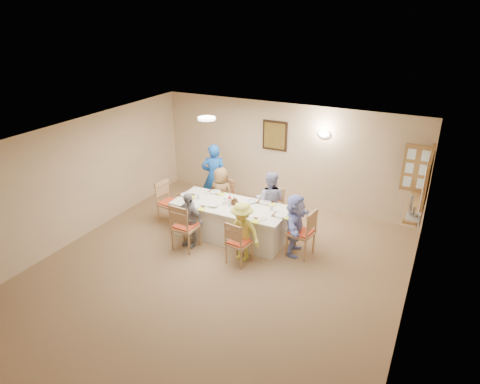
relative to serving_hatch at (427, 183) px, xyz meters
The scene contains 49 objects.
ground 4.28m from the serving_hatch, 143.22° to the right, with size 7.00×7.00×0.00m, color #8E6A48.
room_walls 4.01m from the serving_hatch, 143.22° to the right, with size 7.00×7.00×7.00m.
wall_picture 3.67m from the serving_hatch, 163.15° to the left, with size 0.62×0.05×0.72m.
wall_sconce 2.56m from the serving_hatch, 155.76° to the left, with size 0.26×0.09×0.18m, color white.
ceiling_light 4.41m from the serving_hatch, 167.93° to the right, with size 0.36×0.36×0.05m, color white.
serving_hatch is the anchor object (origin of this frame).
hatch_sill 0.54m from the serving_hatch, behind, with size 0.30×1.50×0.05m, color olive.
shutter_door 0.80m from the serving_hatch, 108.89° to the left, with size 0.55×0.04×1.00m, color olive.
fan_shelf 1.36m from the serving_hatch, 93.39° to the right, with size 0.22×0.36×0.03m, color white.
desk_fan 1.36m from the serving_hatch, 94.66° to the right, with size 0.30×0.30×0.28m, color #A5A5A8, non-canonical shape.
dining_table 3.91m from the serving_hatch, 163.18° to the right, with size 2.41×1.02×0.76m, color silver.
chair_back_left 4.33m from the serving_hatch, behind, with size 0.42×0.42×0.88m, color tan, non-canonical shape.
chair_back_right 3.18m from the serving_hatch, behind, with size 0.43×0.43×0.90m, color tan, non-canonical shape.
chair_front_left 4.70m from the serving_hatch, 155.77° to the right, with size 0.49×0.49×1.02m, color tan, non-canonical shape.
chair_front_right 3.68m from the serving_hatch, 147.75° to the right, with size 0.43×0.43×0.90m, color tan, non-canonical shape.
chair_left_end 5.35m from the serving_hatch, 168.08° to the right, with size 0.47×0.47×0.98m, color tan, non-canonical shape.
chair_right_end 2.52m from the serving_hatch, 151.97° to the right, with size 0.48×0.48×1.00m, color tan, non-canonical shape.
diner_back_left 4.30m from the serving_hatch, behind, with size 0.62×0.41×1.25m, color brown.
diner_back_right 3.12m from the serving_hatch, behind, with size 0.74×0.62×1.36m, color #9796BE.
diner_front_left 4.63m from the serving_hatch, 157.15° to the right, with size 0.72×0.38×1.17m, color gray.
diner_front_right 3.58m from the serving_hatch, 149.43° to the right, with size 0.83×0.54×1.21m, color #E3DE50.
diner_right_end 2.57m from the serving_hatch, 153.41° to the right, with size 0.54×1.22×1.27m, color #9DA9FB.
caregiver 4.69m from the serving_hatch, behind, with size 0.70×0.61×1.60m, color blue.
placemat_fl 4.51m from the serving_hatch, 160.24° to the right, with size 0.37×0.27×0.01m, color #472B19.
plate_fl 4.51m from the serving_hatch, 160.24° to the right, with size 0.23×0.23×0.01m, color white.
napkin_fl 4.36m from the serving_hatch, 158.80° to the right, with size 0.14×0.14×0.01m, color #E8F433.
placemat_fr 3.42m from the serving_hatch, 153.27° to the right, with size 0.35×0.26×0.01m, color #472B19.
plate_fr 3.42m from the serving_hatch, 153.27° to the right, with size 0.23×0.23×0.01m, color white.
napkin_fr 3.29m from the serving_hatch, 151.02° to the right, with size 0.15×0.15×0.01m, color #E8F433.
placemat_bl 4.30m from the serving_hatch, behind, with size 0.34×0.25×0.01m, color #472B19.
plate_bl 4.30m from the serving_hatch, behind, with size 0.24×0.24×0.02m, color white.
napkin_bl 4.13m from the serving_hatch, 169.89° to the right, with size 0.13×0.13×0.01m, color #E8F433.
placemat_br 3.15m from the serving_hatch, 167.46° to the right, with size 0.35×0.26×0.01m, color #472B19.
plate_br 3.14m from the serving_hatch, 167.46° to the right, with size 0.25×0.25×0.02m, color white.
napkin_br 2.99m from the serving_hatch, 165.72° to the right, with size 0.15×0.15×0.01m, color #E8F433.
placemat_le 4.87m from the serving_hatch, 166.97° to the right, with size 0.34×0.25×0.01m, color #472B19.
plate_le 4.87m from the serving_hatch, 166.97° to the right, with size 0.24×0.24×0.02m, color white.
napkin_le 4.70m from the serving_hatch, 165.87° to the right, with size 0.15×0.15×0.01m, color #E8F433.
placemat_re 2.79m from the serving_hatch, 156.27° to the right, with size 0.34×0.25×0.01m, color #472B19.
plate_re 2.79m from the serving_hatch, 156.27° to the right, with size 0.26×0.26×0.02m, color white.
napkin_re 2.66m from the serving_hatch, 153.62° to the right, with size 0.14×0.14×0.01m, color #E8F433.
teacup_a 4.62m from the serving_hatch, 162.53° to the right, with size 0.13×0.13×0.08m, color white.
teacup_b 3.29m from the serving_hatch, 169.91° to the right, with size 0.11×0.11×0.08m, color white.
bowl_a 4.15m from the serving_hatch, 161.32° to the right, with size 0.26×0.26×0.05m, color white.
bowl_b 3.41m from the serving_hatch, 165.87° to the right, with size 0.19×0.19×0.05m, color white.
condiment_ketchup 3.82m from the serving_hatch, 163.60° to the right, with size 0.10×0.10×0.21m, color red.
condiment_brown 3.73m from the serving_hatch, 163.35° to the right, with size 0.10×0.10×0.19m, color #412611.
condiment_malt 3.67m from the serving_hatch, 162.51° to the right, with size 0.17×0.17×0.17m, color #412611.
drinking_glass 3.94m from the serving_hatch, 164.53° to the right, with size 0.06×0.06×0.10m, color silver.
Camera 1 is at (3.39, -5.77, 4.54)m, focal length 32.00 mm.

